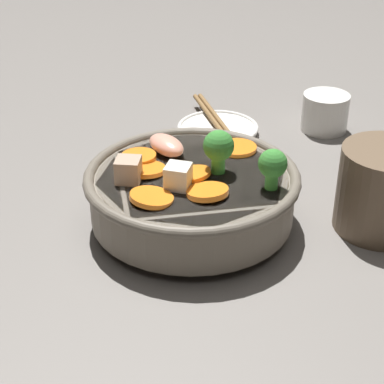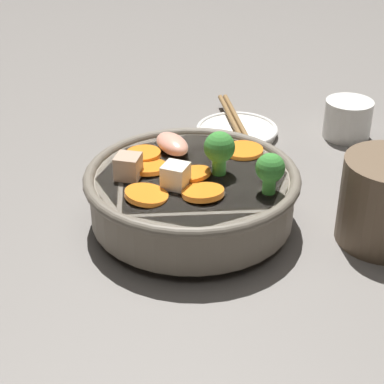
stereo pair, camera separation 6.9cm
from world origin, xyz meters
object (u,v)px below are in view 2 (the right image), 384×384
Objects in this scene: stirfry_bowl at (192,190)px; side_saucer at (237,131)px; tea_cup at (348,119)px; chopsticks_pair at (237,125)px.

side_saucer is at bearing 93.18° from stirfry_bowl.
tea_cup is at bearing 17.38° from side_saucer.
chopsticks_pair is at bearing -91.79° from side_saucer.
stirfry_bowl reaches higher than chopsticks_pair.
tea_cup is 0.15m from chopsticks_pair.
side_saucer is 0.16m from tea_cup.
stirfry_bowl is at bearing -115.28° from tea_cup.
chopsticks_pair is at bearing 93.18° from stirfry_bowl.
stirfry_bowl is 0.24m from side_saucer.
chopsticks_pair is at bearing -162.62° from tea_cup.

